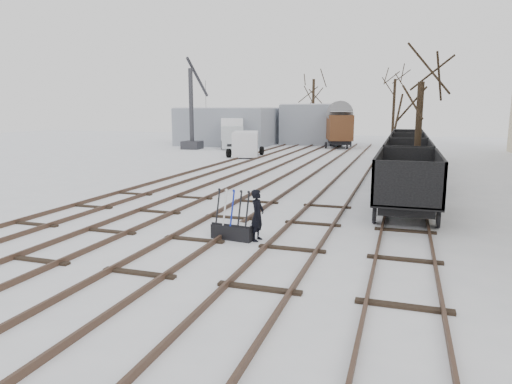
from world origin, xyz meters
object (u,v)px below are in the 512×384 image
box_van_wagon (339,127)px  panel_van (246,144)px  worker (257,215)px  crane (193,125)px  freight_wagon_a (407,191)px  lorry (232,133)px  ground_frame (233,230)px

box_van_wagon → panel_van: box_van_wagon is taller
worker → crane: 33.13m
worker → box_van_wagon: 34.99m
freight_wagon_a → box_van_wagon: (-6.68, 29.80, 1.27)m
worker → freight_wagon_a: bearing=-34.6°
lorry → crane: 4.15m
ground_frame → worker: 0.90m
freight_wagon_a → box_van_wagon: box_van_wagon is taller
lorry → panel_van: lorry is taller
worker → box_van_wagon: size_ratio=0.29×
box_van_wagon → lorry: (-10.50, -3.38, -0.60)m
box_van_wagon → panel_van: size_ratio=1.06×
panel_van → crane: size_ratio=0.57×
freight_wagon_a → lorry: size_ratio=0.81×
panel_van → ground_frame: bearing=-88.4°
worker → ground_frame: bearing=102.6°
lorry → panel_van: (4.33, -7.96, -0.48)m
box_van_wagon → lorry: size_ratio=0.77×
freight_wagon_a → crane: (-20.32, 23.83, 1.45)m
lorry → crane: bearing=-162.5°
lorry → crane: size_ratio=0.78×
worker → lorry: lorry is taller
worker → crane: (-16.12, 28.90, 1.55)m
crane → ground_frame: bearing=-64.2°
ground_frame → lorry: 33.90m
ground_frame → worker: size_ratio=0.96×
lorry → crane: crane is taller
panel_van → crane: (-7.47, 5.37, 1.26)m
worker → panel_van: size_ratio=0.31×
crane → freight_wagon_a: bearing=-51.6°
freight_wagon_a → lorry: bearing=123.0°
worker → freight_wagon_a: freight_wagon_a is taller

